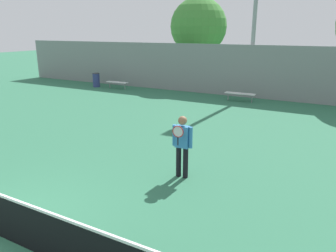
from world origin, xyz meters
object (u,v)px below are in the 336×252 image
bench_courtside_far (240,94)px  tree_dark_dense (198,27)px  tennis_player (182,143)px  trash_bin (96,80)px  bench_courtside_near (117,83)px

bench_courtside_far → tree_dark_dense: 7.51m
tennis_player → trash_bin: 15.79m
trash_bin → tree_dark_dense: tree_dark_dense is taller
bench_courtside_far → bench_courtside_near: bearing=180.0°
bench_courtside_near → trash_bin: bearing=-175.4°
tennis_player → bench_courtside_far: tennis_player is taller
tennis_player → bench_courtside_far: 10.60m
tree_dark_dense → bench_courtside_far: bearing=-44.5°
bench_courtside_far → tree_dark_dense: size_ratio=0.28×
tennis_player → trash_bin: (-11.93, 10.32, -0.49)m
bench_courtside_near → tree_dark_dense: size_ratio=0.26×
bench_courtside_near → tree_dark_dense: 7.08m
bench_courtside_near → bench_courtside_far: (8.61, 0.00, 0.00)m
bench_courtside_near → trash_bin: size_ratio=1.66×
tennis_player → tree_dark_dense: (-6.27, 15.05, 3.12)m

